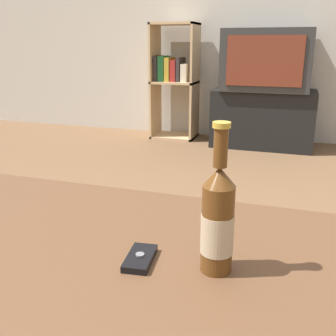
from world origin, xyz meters
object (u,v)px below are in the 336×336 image
tv_stand (263,118)px  television (267,60)px  bookshelf (174,78)px  cell_phone (140,258)px  beer_bottle (218,220)px

tv_stand → television: 0.48m
bookshelf → tv_stand: bearing=-5.4°
tv_stand → cell_phone: size_ratio=7.89×
television → bookshelf: bookshelf is taller
television → cell_phone: 2.79m
bookshelf → beer_bottle: bookshelf is taller
beer_bottle → cell_phone: size_ratio=2.76×
bookshelf → television: bearing=-5.6°
television → beer_bottle: 2.77m
television → beer_bottle: television is taller
beer_bottle → tv_stand: bearing=93.1°
bookshelf → cell_phone: size_ratio=9.66×
tv_stand → bookshelf: size_ratio=0.82×
tv_stand → bookshelf: 0.89m
tv_stand → bookshelf: (-0.83, 0.08, 0.31)m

